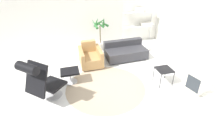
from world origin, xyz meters
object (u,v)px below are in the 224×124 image
at_px(lounge_chair, 39,79).
at_px(shelf_unit, 141,19).
at_px(armchair_red, 90,57).
at_px(ottoman, 70,73).
at_px(potted_plant, 100,35).
at_px(side_table, 164,71).
at_px(crt_television, 198,82).
at_px(couch_low, 125,52).

height_order(lounge_chair, shelf_unit, shelf_unit).
xyz_separation_m(lounge_chair, armchair_red, (1.43, 1.60, -0.45)).
bearing_deg(ottoman, potted_plant, 55.95).
relative_size(ottoman, side_table, 1.11).
bearing_deg(lounge_chair, crt_television, 33.18).
distance_m(side_table, shelf_unit, 3.26).
relative_size(side_table, crt_television, 0.77).
bearing_deg(crt_television, shelf_unit, -14.91).
bearing_deg(lounge_chair, shelf_unit, 81.71).
distance_m(lounge_chair, armchair_red, 2.20).
distance_m(ottoman, armchair_red, 1.15).
bearing_deg(ottoman, couch_low, 26.47).
xyz_separation_m(ottoman, armchair_red, (0.74, 0.87, -0.03)).
bearing_deg(armchair_red, lounge_chair, 47.83).
relative_size(lounge_chair, armchair_red, 1.38).
bearing_deg(side_table, potted_plant, 113.63).
xyz_separation_m(lounge_chair, ottoman, (0.69, 0.73, -0.43)).
bearing_deg(crt_television, ottoman, 51.58).
distance_m(couch_low, crt_television, 2.70).
bearing_deg(ottoman, lounge_chair, -133.39).
xyz_separation_m(ottoman, crt_television, (3.18, -1.42, 0.03)).
xyz_separation_m(side_table, shelf_unit, (0.67, 3.14, 0.61)).
bearing_deg(lounge_chair, potted_plant, 96.59).
xyz_separation_m(couch_low, potted_plant, (-0.71, 0.96, 0.39)).
bearing_deg(potted_plant, lounge_chair, -126.80).
bearing_deg(potted_plant, side_table, -66.37).
distance_m(couch_low, potted_plant, 1.26).
distance_m(potted_plant, shelf_unit, 1.96).
bearing_deg(shelf_unit, crt_television, -90.62).
distance_m(ottoman, shelf_unit, 4.06).
distance_m(armchair_red, side_table, 2.45).
relative_size(couch_low, side_table, 3.18).
bearing_deg(potted_plant, couch_low, -53.64).
distance_m(side_table, crt_television, 0.91).
relative_size(crt_television, shelf_unit, 0.37).
height_order(armchair_red, crt_television, armchair_red).
relative_size(couch_low, potted_plant, 1.08).
distance_m(crt_television, potted_plant, 3.88).
relative_size(side_table, potted_plant, 0.34).
relative_size(armchair_red, shelf_unit, 0.55).
bearing_deg(couch_low, lounge_chair, 31.04).
xyz_separation_m(lounge_chair, side_table, (3.24, -0.05, -0.31)).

